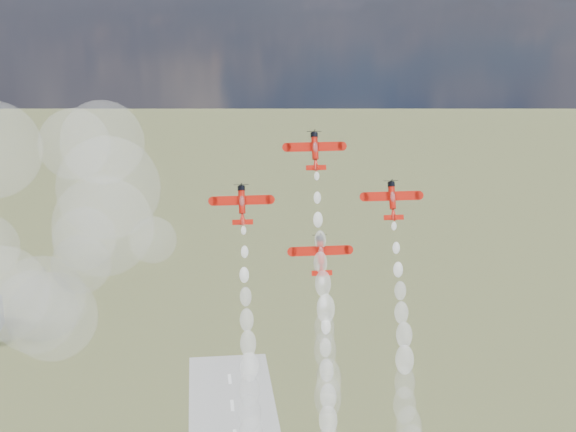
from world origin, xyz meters
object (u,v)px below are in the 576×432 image
Objects in this scene: plane_left at (242,204)px; plane_right at (392,200)px; plane_lead at (315,150)px; plane_slot at (321,254)px.

plane_left and plane_right have the same top height.
plane_lead is 18.54m from plane_left.
plane_lead is at bearing 90.00° from plane_slot.
plane_slot is (0.00, -9.09, -19.23)m from plane_lead.
plane_right is 1.00× the size of plane_slot.
plane_left is 1.00× the size of plane_right.
plane_left is at bearing 163.34° from plane_slot.
plane_lead reaches higher than plane_right.
plane_slot is at bearing -90.00° from plane_lead.
plane_left reaches higher than plane_slot.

